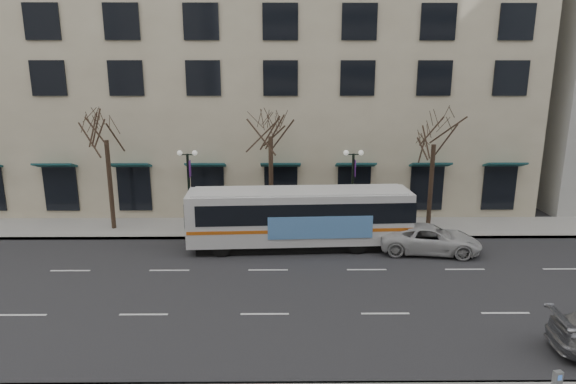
{
  "coord_description": "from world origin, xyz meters",
  "views": [
    {
      "loc": [
        0.81,
        -20.4,
        9.65
      ],
      "look_at": [
        1.01,
        2.6,
        4.0
      ],
      "focal_mm": 30.0,
      "sensor_mm": 36.0,
      "label": 1
    }
  ],
  "objects_px": {
    "tree_far_mid": "(270,121)",
    "lamp_post_right": "(353,187)",
    "tree_far_right": "(435,129)",
    "pay_station": "(557,381)",
    "white_pickup": "(430,239)",
    "lamp_post_left": "(189,187)",
    "tree_far_left": "(105,124)",
    "city_bus": "(301,216)"
  },
  "relations": [
    {
      "from": "tree_far_left",
      "to": "tree_far_right",
      "type": "bearing_deg",
      "value": 0.0
    },
    {
      "from": "lamp_post_left",
      "to": "pay_station",
      "type": "xyz_separation_m",
      "value": [
        13.74,
        -16.42,
        -1.96
      ]
    },
    {
      "from": "tree_far_mid",
      "to": "lamp_post_right",
      "type": "xyz_separation_m",
      "value": [
        5.01,
        -0.6,
        -3.96
      ]
    },
    {
      "from": "lamp_post_right",
      "to": "white_pickup",
      "type": "xyz_separation_m",
      "value": [
        3.88,
        -3.4,
        -2.18
      ]
    },
    {
      "from": "tree_far_left",
      "to": "city_bus",
      "type": "xyz_separation_m",
      "value": [
        11.76,
        -3.2,
        -4.85
      ]
    },
    {
      "from": "lamp_post_left",
      "to": "city_bus",
      "type": "bearing_deg",
      "value": -21.06
    },
    {
      "from": "lamp_post_right",
      "to": "city_bus",
      "type": "xyz_separation_m",
      "value": [
        -3.25,
        -2.6,
        -1.1
      ]
    },
    {
      "from": "tree_far_mid",
      "to": "lamp_post_left",
      "type": "relative_size",
      "value": 1.64
    },
    {
      "from": "lamp_post_right",
      "to": "tree_far_left",
      "type": "bearing_deg",
      "value": 177.71
    },
    {
      "from": "tree_far_left",
      "to": "tree_far_mid",
      "type": "relative_size",
      "value": 0.98
    },
    {
      "from": "tree_far_left",
      "to": "lamp_post_right",
      "type": "xyz_separation_m",
      "value": [
        15.01,
        -0.6,
        -3.75
      ]
    },
    {
      "from": "lamp_post_left",
      "to": "tree_far_right",
      "type": "bearing_deg",
      "value": 2.29
    },
    {
      "from": "tree_far_right",
      "to": "city_bus",
      "type": "bearing_deg",
      "value": -158.78
    },
    {
      "from": "city_bus",
      "to": "pay_station",
      "type": "bearing_deg",
      "value": -66.1
    },
    {
      "from": "tree_far_left",
      "to": "lamp_post_left",
      "type": "xyz_separation_m",
      "value": [
        5.01,
        -0.6,
        -3.75
      ]
    },
    {
      "from": "tree_far_right",
      "to": "white_pickup",
      "type": "distance_m",
      "value": 7.02
    },
    {
      "from": "lamp_post_right",
      "to": "white_pickup",
      "type": "distance_m",
      "value": 5.6
    },
    {
      "from": "city_bus",
      "to": "pay_station",
      "type": "xyz_separation_m",
      "value": [
        6.98,
        -13.82,
        -0.87
      ]
    },
    {
      "from": "city_bus",
      "to": "white_pickup",
      "type": "xyz_separation_m",
      "value": [
        7.13,
        -0.8,
        -1.08
      ]
    },
    {
      "from": "lamp_post_left",
      "to": "white_pickup",
      "type": "xyz_separation_m",
      "value": [
        13.88,
        -3.4,
        -2.18
      ]
    },
    {
      "from": "tree_far_right",
      "to": "lamp_post_right",
      "type": "height_order",
      "value": "tree_far_right"
    },
    {
      "from": "white_pickup",
      "to": "pay_station",
      "type": "bearing_deg",
      "value": -172.83
    },
    {
      "from": "city_bus",
      "to": "white_pickup",
      "type": "relative_size",
      "value": 2.29
    },
    {
      "from": "tree_far_left",
      "to": "tree_far_right",
      "type": "height_order",
      "value": "tree_far_left"
    },
    {
      "from": "lamp_post_right",
      "to": "pay_station",
      "type": "distance_m",
      "value": 16.95
    },
    {
      "from": "tree_far_mid",
      "to": "lamp_post_right",
      "type": "distance_m",
      "value": 6.41
    },
    {
      "from": "lamp_post_left",
      "to": "lamp_post_right",
      "type": "relative_size",
      "value": 1.0
    },
    {
      "from": "tree_far_mid",
      "to": "lamp_post_right",
      "type": "height_order",
      "value": "tree_far_mid"
    },
    {
      "from": "tree_far_mid",
      "to": "lamp_post_right",
      "type": "bearing_deg",
      "value": -6.83
    },
    {
      "from": "tree_far_right",
      "to": "lamp_post_left",
      "type": "xyz_separation_m",
      "value": [
        -14.99,
        -0.6,
        -3.48
      ]
    },
    {
      "from": "tree_far_right",
      "to": "lamp_post_right",
      "type": "bearing_deg",
      "value": -173.15
    },
    {
      "from": "tree_far_right",
      "to": "white_pickup",
      "type": "bearing_deg",
      "value": -105.53
    },
    {
      "from": "tree_far_left",
      "to": "lamp_post_left",
      "type": "distance_m",
      "value": 6.29
    },
    {
      "from": "tree_far_mid",
      "to": "lamp_post_left",
      "type": "xyz_separation_m",
      "value": [
        -4.99,
        -0.6,
        -3.96
      ]
    },
    {
      "from": "tree_far_left",
      "to": "tree_far_right",
      "type": "relative_size",
      "value": 1.03
    },
    {
      "from": "tree_far_right",
      "to": "pay_station",
      "type": "xyz_separation_m",
      "value": [
        -1.26,
        -17.02,
        -5.44
      ]
    },
    {
      "from": "lamp_post_left",
      "to": "city_bus",
      "type": "distance_m",
      "value": 7.32
    },
    {
      "from": "lamp_post_right",
      "to": "city_bus",
      "type": "distance_m",
      "value": 4.3
    },
    {
      "from": "tree_far_mid",
      "to": "pay_station",
      "type": "xyz_separation_m",
      "value": [
        8.74,
        -17.02,
        -5.93
      ]
    },
    {
      "from": "tree_far_right",
      "to": "tree_far_left",
      "type": "bearing_deg",
      "value": 180.0
    },
    {
      "from": "tree_far_right",
      "to": "lamp_post_right",
      "type": "xyz_separation_m",
      "value": [
        -4.99,
        -0.6,
        -3.48
      ]
    },
    {
      "from": "tree_far_left",
      "to": "tree_far_mid",
      "type": "height_order",
      "value": "tree_far_mid"
    }
  ]
}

